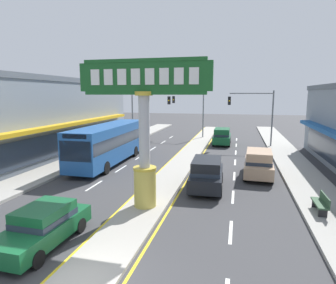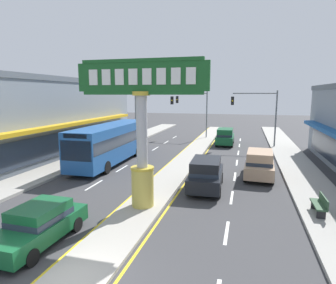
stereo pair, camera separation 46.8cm
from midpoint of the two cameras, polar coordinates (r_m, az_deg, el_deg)
name	(u,v)px [view 2 (the right image)]	position (r m, az deg, el deg)	size (l,w,h in m)	color
median_strip	(187,159)	(26.17, 4.26, -3.34)	(2.12, 52.00, 0.14)	#A39E93
sidewalk_left	(85,158)	(27.50, -15.50, -2.99)	(2.83, 60.00, 0.18)	#9E9B93
sidewalk_right	(300,171)	(24.18, 25.03, -5.22)	(2.83, 60.00, 0.18)	#9E9B93
lane_markings	(184,163)	(24.89, 3.67, -4.15)	(8.86, 52.00, 0.01)	silver
district_sign	(142,129)	(14.40, -4.24, 2.46)	(6.62, 1.18, 7.34)	gold
storefront_left	(39,116)	(31.79, -23.63, 4.75)	(9.36, 25.81, 7.37)	gray
traffic_light_left_side	(149,107)	(35.08, -3.33, 6.79)	(4.86, 0.46, 6.20)	slate
traffic_light_right_side	(259,109)	(33.32, 17.82, 6.23)	(4.86, 0.46, 6.20)	slate
traffic_light_median_far	(195,107)	(38.87, 5.75, 6.93)	(4.20, 0.46, 6.20)	slate
sedan_near_right_lane	(39,224)	(12.77, -22.99, -14.60)	(1.92, 4.34, 1.53)	#14562D
suv_far_right_lane	(259,164)	(21.55, 18.08, -4.05)	(2.15, 4.69, 1.90)	tan
suv_near_left_lane	(225,137)	(34.21, 11.50, 1.06)	(2.00, 4.62, 1.90)	#14562D
suv_mid_left_lane	(206,174)	(18.18, 8.18, -6.13)	(2.11, 4.67, 1.90)	black
bus_far_left_oncoming	(112,141)	(25.17, -10.43, 0.19)	(2.66, 11.23, 3.26)	#1E5199
street_bench	(320,204)	(15.96, 28.40, -10.68)	(0.48, 1.60, 0.88)	#2D4C33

